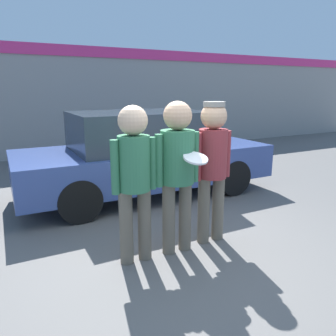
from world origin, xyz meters
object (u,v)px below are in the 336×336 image
(parked_car_near, at_px, (144,154))
(shrub, at_px, (192,134))
(person_middle_with_frisbee, at_px, (177,163))
(person_right, at_px, (212,159))
(person_left, at_px, (134,171))

(parked_car_near, relative_size, shrub, 4.99)
(person_middle_with_frisbee, bearing_deg, parked_car_near, 76.40)
(person_right, bearing_deg, parked_car_near, 89.60)
(person_middle_with_frisbee, xyz_separation_m, parked_car_near, (0.54, 2.22, -0.33))
(person_right, xyz_separation_m, parked_car_near, (0.02, 2.16, -0.31))
(person_right, relative_size, parked_car_near, 0.39)
(person_middle_with_frisbee, height_order, person_right, person_middle_with_frisbee)
(person_left, relative_size, person_middle_with_frisbee, 0.98)
(person_left, bearing_deg, shrub, 53.72)
(person_left, distance_m, person_middle_with_frisbee, 0.52)
(person_middle_with_frisbee, distance_m, parked_car_near, 2.31)
(person_middle_with_frisbee, bearing_deg, person_left, 178.50)
(person_middle_with_frisbee, xyz_separation_m, person_right, (0.52, 0.06, -0.01))
(shrub, bearing_deg, parked_car_near, -131.36)
(person_right, xyz_separation_m, shrub, (3.38, 5.98, -0.62))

